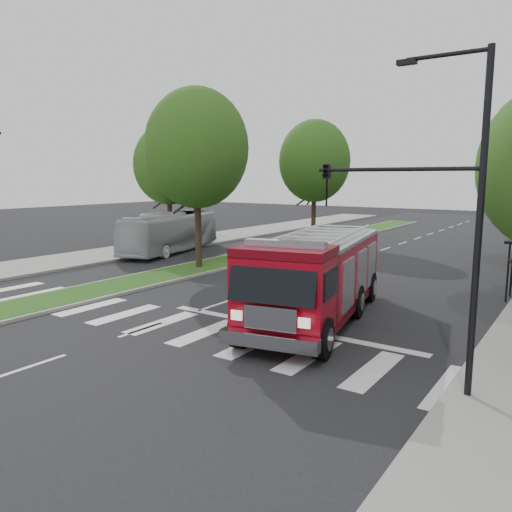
{
  "coord_description": "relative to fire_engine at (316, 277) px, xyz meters",
  "views": [
    {
      "loc": [
        12.63,
        -15.48,
        5.2
      ],
      "look_at": [
        0.45,
        2.38,
        1.8
      ],
      "focal_mm": 35.0,
      "sensor_mm": 36.0,
      "label": 1
    }
  ],
  "objects": [
    {
      "name": "sidewalk_left",
      "position": [
        -18.93,
        9.57,
        -1.54
      ],
      "size": [
        5.0,
        80.0,
        0.15
      ],
      "primitive_type": "cube",
      "color": "gray",
      "rests_on": "ground"
    },
    {
      "name": "median",
      "position": [
        -10.43,
        17.57,
        -1.54
      ],
      "size": [
        3.0,
        50.0,
        0.15
      ],
      "color": "gray",
      "rests_on": "ground"
    },
    {
      "name": "tree_left_mid",
      "position": [
        -18.43,
        11.57,
        4.55
      ],
      "size": [
        5.2,
        5.2,
        9.16
      ],
      "color": "black",
      "rests_on": "ground"
    },
    {
      "name": "city_bus",
      "position": [
        -16.43,
        9.58,
        -0.2
      ],
      "size": [
        4.82,
        10.46,
        2.84
      ],
      "primitive_type": "imported",
      "rotation": [
        0.0,
        0.0,
        0.25
      ],
      "color": "#B6B6BB",
      "rests_on": "ground"
    },
    {
      "name": "tree_median_far",
      "position": [
        -10.43,
        19.57,
        4.87
      ],
      "size": [
        5.6,
        5.6,
        9.72
      ],
      "color": "black",
      "rests_on": "ground"
    },
    {
      "name": "tree_median_near",
      "position": [
        -10.43,
        5.57,
        5.2
      ],
      "size": [
        5.8,
        5.8,
        10.16
      ],
      "color": "black",
      "rests_on": "ground"
    },
    {
      "name": "streetlight_right_near",
      "position": [
        5.18,
        -3.93,
        3.05
      ],
      "size": [
        4.08,
        0.22,
        8.0
      ],
      "color": "black",
      "rests_on": "ground"
    },
    {
      "name": "ground",
      "position": [
        -4.43,
        -0.43,
        -1.61
      ],
      "size": [
        140.0,
        140.0,
        0.0
      ],
      "primitive_type": "plane",
      "color": "black",
      "rests_on": "ground"
    },
    {
      "name": "fire_engine",
      "position": [
        0.0,
        0.0,
        0.0
      ],
      "size": [
        4.73,
        10.09,
        3.37
      ],
      "rotation": [
        0.0,
        0.0,
        0.2
      ],
      "color": "#65050F",
      "rests_on": "ground"
    }
  ]
}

